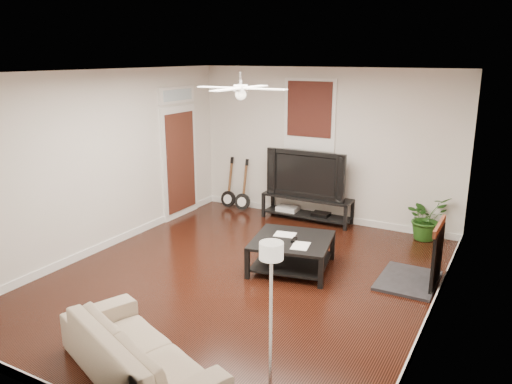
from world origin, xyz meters
TOP-DOWN VIEW (x-y plane):
  - room at (0.00, 0.00)m, footprint 5.01×6.01m
  - brick_accent at (2.49, 1.00)m, footprint 0.02×2.20m
  - fireplace at (2.20, 1.00)m, footprint 0.80×1.10m
  - window_back at (-0.30, 2.97)m, footprint 1.00×0.06m
  - door_left at (-2.46, 1.90)m, footprint 0.08×1.00m
  - tv_stand at (-0.22, 2.78)m, footprint 1.69×0.45m
  - tv at (-0.22, 2.80)m, footprint 1.52×0.20m
  - coffee_table at (0.46, 0.64)m, footprint 1.29×1.29m
  - sofa at (0.27, -2.41)m, footprint 2.13×1.45m
  - floor_lamp at (1.62, -2.31)m, footprint 0.35×0.35m
  - potted_plant at (1.92, 2.82)m, footprint 0.88×0.90m
  - guitar_left at (-1.93, 2.75)m, footprint 0.32×0.23m
  - guitar_right at (-1.58, 2.72)m, footprint 0.34×0.26m
  - ceiling_fan at (0.00, 0.00)m, footprint 1.24×1.24m

SIDE VIEW (x-z plane):
  - coffee_table at x=0.46m, z-range 0.00..0.46m
  - tv_stand at x=-0.22m, z-range 0.00..0.47m
  - sofa at x=0.27m, z-range 0.00..0.58m
  - potted_plant at x=1.92m, z-range 0.00..0.75m
  - fireplace at x=2.20m, z-range 0.00..0.92m
  - guitar_left at x=-1.93m, z-range 0.00..1.03m
  - guitar_right at x=-1.58m, z-range 0.00..1.03m
  - floor_lamp at x=1.62m, z-range 0.00..1.62m
  - tv at x=-0.22m, z-range 0.47..1.34m
  - door_left at x=-2.46m, z-range 0.00..2.50m
  - room at x=0.00m, z-range 0.00..2.80m
  - brick_accent at x=2.49m, z-range 0.00..2.80m
  - window_back at x=-0.30m, z-range 1.30..2.60m
  - ceiling_fan at x=0.00m, z-range 2.44..2.76m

